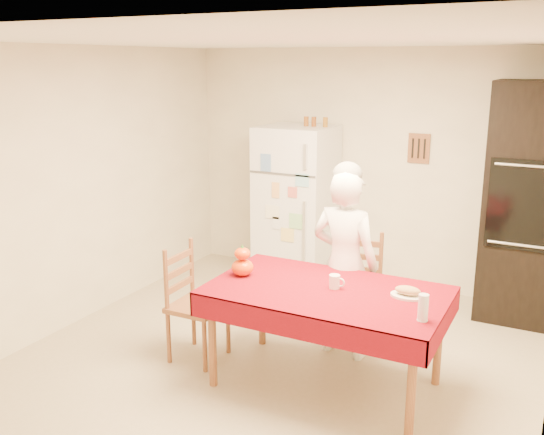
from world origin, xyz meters
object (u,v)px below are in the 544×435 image
Objects in this scene: coffee_mug at (335,282)px; pumpkin_lower at (243,267)px; chair_far at (357,284)px; seated_woman at (345,264)px; refrigerator at (296,205)px; oven_cabinet at (526,204)px; dining_table at (327,298)px; bread_plate at (408,296)px; wine_glass at (423,308)px; chair_left at (191,298)px.

pumpkin_lower reaches higher than coffee_mug.
seated_woman is at bearing -104.78° from chair_far.
refrigerator is 2.29m from oven_cabinet.
refrigerator is at bearing 120.58° from dining_table.
bread_plate is at bearing -46.96° from refrigerator.
wine_glass is at bearing -99.86° from oven_cabinet.
chair_left is at bearing -173.64° from pumpkin_lower.
chair_far is 1.12m from pumpkin_lower.
chair_left reaches higher than bread_plate.
pumpkin_lower is at bearing -138.50° from chair_far.
oven_cabinet is 2.32× the size of chair_far.
chair_far is at bearing 93.88° from dining_table.
chair_far is 3.96× the size of bread_plate.
coffee_mug is (0.04, 0.05, 0.12)m from dining_table.
wine_glass reaches higher than pumpkin_lower.
wine_glass reaches higher than dining_table.
chair_left reaches higher than wine_glass.
dining_table is at bearing -87.36° from chair_left.
seated_woman reaches higher than coffee_mug.
coffee_mug is (0.10, -0.80, 0.30)m from chair_far.
wine_glass is (1.89, -2.17, -0.00)m from refrigerator.
bread_plate is at bearing -62.42° from chair_far.
dining_table is 9.94× the size of pumpkin_lower.
chair_far is 0.61× the size of seated_woman.
chair_far is at bearing -88.08° from seated_woman.
chair_far is at bearing -50.59° from chair_left.
bread_plate is at bearing -107.00° from oven_cabinet.
chair_far is at bearing -45.10° from refrigerator.
refrigerator is 2.27m from dining_table.
pumpkin_lower is at bearing -132.13° from oven_cabinet.
coffee_mug is at bearing -119.31° from oven_cabinet.
coffee_mug is (0.11, -0.50, 0.04)m from seated_woman.
oven_cabinet is 2.27m from wine_glass.
chair_far is at bearing -136.09° from oven_cabinet.
refrigerator is 2.24m from coffee_mug.
pumpkin_lower is at bearing -174.64° from coffee_mug.
wine_glass reaches higher than coffee_mug.
chair_far reaches higher than dining_table.
refrigerator reaches higher than dining_table.
dining_table is 1.10× the size of seated_woman.
coffee_mug is at bearing -57.94° from refrigerator.
pumpkin_lower is 1.26m from bread_plate.
coffee_mug is 0.57× the size of wine_glass.
dining_table is 1.79× the size of chair_left.
pumpkin_lower is (-0.73, -0.07, 0.01)m from coffee_mug.
seated_woman is (1.08, -1.40, -0.07)m from refrigerator.
dining_table is 0.56m from seated_woman.
refrigerator is 1.79× the size of chair_left.
refrigerator is 1.79× the size of chair_far.
chair_left is 5.56× the size of pumpkin_lower.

